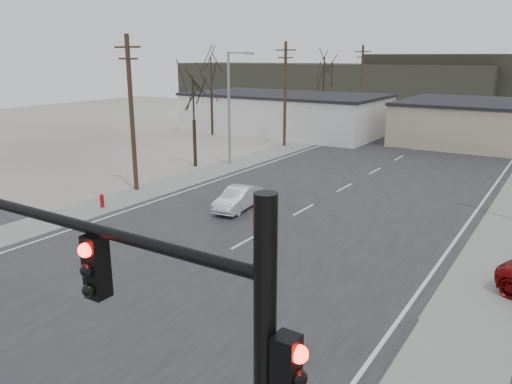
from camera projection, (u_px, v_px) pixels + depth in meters
ground at (120, 310)px, 17.59m from camera, size 140.00×140.00×0.00m
main_road at (311, 206)px, 29.76m from camera, size 18.00×110.00×0.05m
cross_road at (120, 310)px, 17.59m from camera, size 90.00×10.00×0.04m
sidewalk_left at (219, 169)px, 39.34m from camera, size 3.00×90.00×0.06m
traffic_signal_mast at (153, 342)px, 7.21m from camera, size 8.95×0.43×7.20m
fire_hydrant at (102, 201)px, 29.28m from camera, size 0.24×0.24×0.87m
building_left_far at (285, 113)px, 57.80m from camera, size 22.30×12.30×4.50m
upole_left_b at (131, 112)px, 31.94m from camera, size 2.20×0.30×10.00m
upole_left_c at (285, 93)px, 48.18m from camera, size 2.20×0.30×10.00m
upole_left_d at (361, 83)px, 64.42m from camera, size 2.20×0.30×10.00m
streetlight_main at (231, 102)px, 39.73m from camera, size 2.40×0.25×9.00m
tree_left_near at (193, 101)px, 39.22m from camera, size 3.30×3.30×7.35m
tree_left_far at (324, 76)px, 60.57m from camera, size 3.96×3.96×8.82m
tree_left_mid at (211, 78)px, 54.99m from camera, size 3.96×3.96×8.82m
hill_left at (326, 80)px, 109.58m from camera, size 70.00×18.00×7.00m
sedan_crossing at (238, 198)px, 28.86m from camera, size 1.86×4.08×1.30m
car_far_a at (456, 137)px, 49.54m from camera, size 3.48×6.25×1.71m
car_far_b at (384, 122)px, 62.09m from camera, size 2.94×4.12×1.30m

